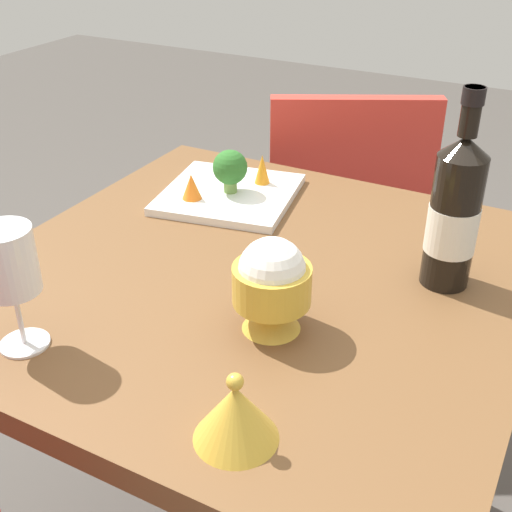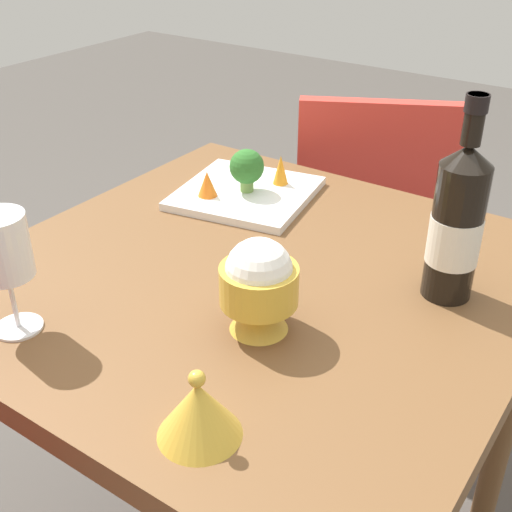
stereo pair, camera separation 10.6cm
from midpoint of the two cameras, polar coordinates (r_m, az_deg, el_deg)
The scene contains 10 objects.
dining_table at distance 1.13m, azimuth 2.71°, elevation -5.35°, with size 0.86×0.86×0.73m.
chair_near_window at distance 1.76m, azimuth 11.88°, elevation 3.49°, with size 0.54×0.54×0.85m.
wine_bottle at distance 1.02m, azimuth 19.72°, elevation 2.59°, with size 0.08×0.08×0.31m.
wine_glass at distance 0.92m, azimuth -17.93°, elevation 0.45°, with size 0.08×0.08×0.18m.
rice_bowl at distance 0.91m, azimuth 3.60°, elevation -2.55°, with size 0.11×0.11×0.14m.
rice_bowl_lid at distance 0.77m, azimuth -0.90°, elevation -13.18°, with size 0.10×0.10×0.09m.
serving_plate at distance 1.33m, azimuth 1.42°, elevation 5.34°, with size 0.29×0.29×0.02m.
broccoli_floret at distance 1.30m, azimuth 1.56°, elevation 7.54°, with size 0.07×0.07×0.09m.
carrot_garnish_left at distance 1.34m, azimuth 4.41°, elevation 7.34°, with size 0.03×0.03×0.06m.
carrot_garnish_right at distance 1.29m, azimuth -1.85°, elevation 6.16°, with size 0.04×0.04×0.05m.
Camera 2 is at (0.76, 0.52, 1.30)m, focal length 46.67 mm.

